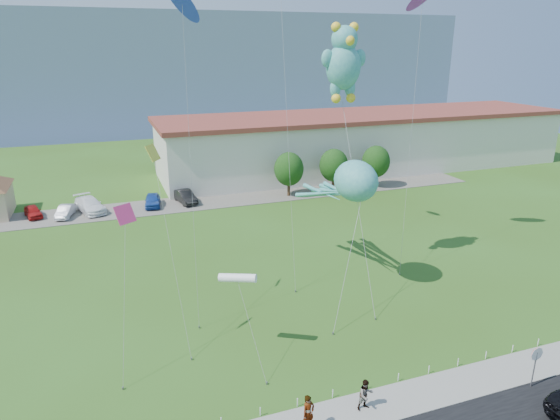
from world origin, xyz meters
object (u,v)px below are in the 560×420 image
Objects in this scene: parked_car_blue at (153,200)px; pedestrian_right at (366,395)px; parked_car_red at (33,211)px; stop_sign at (536,358)px; parked_car_white at (90,205)px; parked_car_black at (185,196)px; octopus_kite at (347,186)px; warehouse at (365,141)px; pedestrian_left at (308,413)px; parked_car_silver at (65,211)px; teddy_bear_kite at (344,61)px.

pedestrian_right is at bearing -72.67° from parked_car_blue.
stop_sign is at bearing -70.82° from parked_car_red.
parked_car_white is 1.21× the size of parked_car_black.
parked_car_red is at bearing 167.18° from parked_car_black.
pedestrian_right is 16.03m from octopus_kite.
stop_sign is (-16.50, -48.21, -2.26)m from warehouse.
parked_car_silver is (-12.30, 37.83, -0.36)m from pedestrian_left.
stop_sign reaches higher than pedestrian_left.
pedestrian_right is at bearing -97.52° from parked_car_black.
parked_car_silver is (-24.94, 39.00, -1.20)m from stop_sign.
parked_car_black reaches higher than parked_car_silver.
pedestrian_left is at bearing 174.71° from stop_sign.
pedestrian_right reaches higher than parked_car_white.
pedestrian_right is at bearing -118.98° from warehouse.
parked_car_white is (-9.81, 38.73, -0.19)m from pedestrian_left.
parked_car_black is at bearing 110.82° from teddy_bear_kite.
teddy_bear_kite is at bearing -58.68° from parked_car_red.
parked_car_white is (5.76, -0.19, 0.18)m from parked_car_red.
octopus_kite reaches higher than warehouse.
parked_car_blue is 30.09m from teddy_bear_kite.
stop_sign is 0.67× the size of parked_car_silver.
parked_car_silver is at bearing 122.60° from stop_sign.
parked_car_blue is 0.21× the size of teddy_bear_kite.
warehouse is 36.37× the size of pedestrian_right.
parked_car_blue is 0.33× the size of octopus_kite.
parked_car_red is at bearing -169.72° from warehouse.
parked_car_red is 5.77m from parked_car_white.
stop_sign is 0.61× the size of parked_car_blue.
octopus_kite is at bearing -61.91° from parked_car_red.
parked_car_black is at bearing 106.75° from stop_sign.
teddy_bear_kite is (8.57, -22.54, 15.77)m from parked_car_black.
pedestrian_right is at bearing -89.76° from parked_car_white.
octopus_kite is at bearing 63.78° from pedestrian_right.
parked_car_black is (-2.57, 38.20, -0.14)m from pedestrian_right.
octopus_kite is at bearing -102.26° from teddy_bear_kite.
stop_sign is 1.49× the size of pedestrian_right.
stop_sign reaches higher than parked_car_red.
pedestrian_left is at bearing -102.41° from parked_car_black.
parked_car_red is 37.37m from teddy_bear_kite.
pedestrian_right reaches higher than parked_car_blue.
parked_car_white reaches higher than parked_car_red.
parked_car_blue is (-15.69, 39.60, -1.11)m from stop_sign.
parked_car_red is 0.66× the size of parked_car_white.
teddy_bear_kite is (-19.87, -31.06, 12.44)m from warehouse.
octopus_kite is (-3.85, 14.91, 5.89)m from stop_sign.
parked_car_white is 31.91m from octopus_kite.
stop_sign is 49.04m from parked_car_red.
pedestrian_right is at bearing -12.38° from pedestrian_left.
pedestrian_left is 39.78m from parked_car_silver.
pedestrian_left is 3.29m from pedestrian_right.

